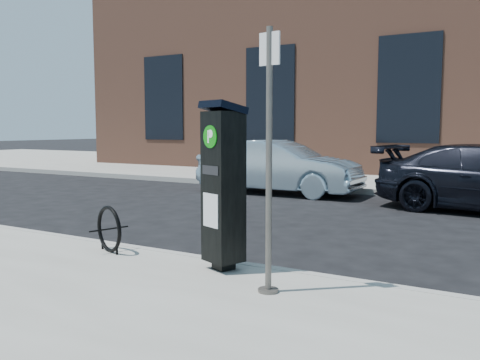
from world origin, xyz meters
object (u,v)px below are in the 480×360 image
Objects in this scene: sign_pole at (269,164)px; bike_rack at (109,229)px; car_silver at (279,167)px; parking_kiosk at (223,184)px.

bike_rack is (-2.50, 0.42, -0.96)m from sign_pole.
car_silver is (-1.14, 7.42, 0.27)m from bike_rack.
car_silver is (-3.64, 7.84, -0.69)m from sign_pole.
sign_pole is at bearing -8.17° from parking_kiosk.
car_silver reaches higher than bike_rack.
parking_kiosk is 0.44× the size of car_silver.
sign_pole is at bearing -156.17° from car_silver.
sign_pole is 2.70m from bike_rack.
sign_pole is 4.16× the size of bike_rack.
bike_rack is at bearing -156.36° from parking_kiosk.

